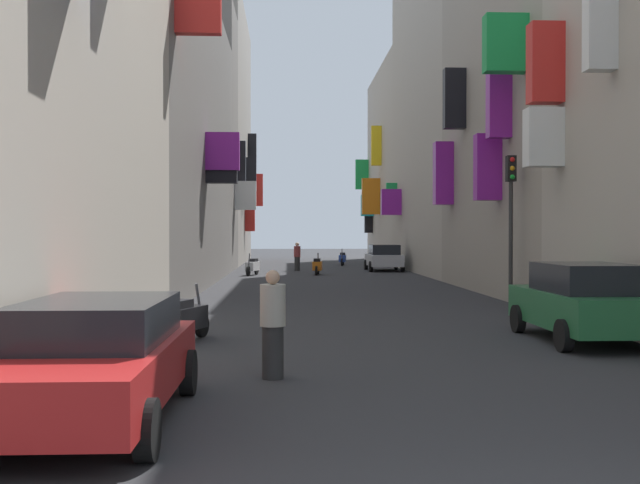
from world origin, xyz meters
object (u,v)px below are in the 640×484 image
(scooter_black, at_px, (185,319))
(scooter_orange, at_px, (317,266))
(parked_car_red, at_px, (94,358))
(traffic_light_near_corner, at_px, (511,204))
(parked_car_green, at_px, (583,301))
(scooter_white, at_px, (252,266))
(pedestrian_crossing, at_px, (297,257))
(parked_car_silver, at_px, (384,257))
(scooter_blue, at_px, (342,258))
(pedestrian_near_left, at_px, (273,325))

(scooter_black, height_order, scooter_orange, same)
(parked_car_red, relative_size, traffic_light_near_corner, 1.00)
(parked_car_green, xyz_separation_m, scooter_white, (-7.65, 23.79, -0.34))
(pedestrian_crossing, bearing_deg, parked_car_green, -79.43)
(parked_car_green, bearing_deg, traffic_light_near_corner, 84.76)
(parked_car_green, relative_size, traffic_light_near_corner, 0.92)
(scooter_orange, relative_size, scooter_white, 1.04)
(traffic_light_near_corner, bearing_deg, parked_car_silver, 92.58)
(parked_car_silver, distance_m, traffic_light_near_corner, 21.29)
(scooter_black, relative_size, scooter_white, 0.99)
(scooter_black, height_order, scooter_white, same)
(parked_car_silver, height_order, scooter_white, parked_car_silver)
(scooter_white, xyz_separation_m, pedestrian_crossing, (2.36, 4.61, 0.35))
(pedestrian_crossing, bearing_deg, scooter_blue, 65.98)
(parked_car_green, distance_m, scooter_blue, 35.51)
(parked_car_red, xyz_separation_m, pedestrian_near_left, (1.98, 2.46, 0.06))
(parked_car_silver, bearing_deg, pedestrian_near_left, -100.35)
(scooter_black, xyz_separation_m, scooter_orange, (3.58, 23.82, 0.00))
(parked_car_silver, relative_size, scooter_orange, 2.05)
(scooter_blue, bearing_deg, pedestrian_crossing, -114.02)
(pedestrian_near_left, xyz_separation_m, traffic_light_near_corner, (6.71, 10.37, 2.20))
(parked_car_red, distance_m, scooter_white, 29.75)
(pedestrian_near_left, height_order, traffic_light_near_corner, traffic_light_near_corner)
(scooter_white, bearing_deg, pedestrian_near_left, -86.70)
(scooter_black, bearing_deg, scooter_white, 89.42)
(parked_car_green, bearing_deg, scooter_black, 177.84)
(parked_car_red, relative_size, scooter_orange, 2.29)
(scooter_blue, xyz_separation_m, pedestrian_near_left, (-3.93, -38.94, 0.33))
(pedestrian_crossing, bearing_deg, scooter_white, -117.10)
(parked_car_green, height_order, parked_car_red, parked_car_green)
(parked_car_silver, distance_m, scooter_black, 28.75)
(parked_car_silver, relative_size, scooter_blue, 2.01)
(scooter_white, height_order, traffic_light_near_corner, traffic_light_near_corner)
(pedestrian_crossing, height_order, traffic_light_near_corner, traffic_light_near_corner)
(scooter_white, distance_m, pedestrian_near_left, 27.33)
(parked_car_silver, relative_size, pedestrian_crossing, 2.42)
(parked_car_green, distance_m, scooter_black, 7.90)
(parked_car_red, relative_size, scooter_white, 2.39)
(parked_car_silver, distance_m, pedestrian_near_left, 32.05)
(scooter_orange, xyz_separation_m, scooter_white, (-3.34, -0.33, -0.00))
(parked_car_red, relative_size, pedestrian_crossing, 2.69)
(parked_car_red, relative_size, scooter_black, 2.41)
(scooter_white, relative_size, pedestrian_crossing, 1.13)
(scooter_black, height_order, traffic_light_near_corner, traffic_light_near_corner)
(parked_car_red, bearing_deg, scooter_black, 88.47)
(scooter_orange, relative_size, pedestrian_near_left, 1.20)
(scooter_black, bearing_deg, scooter_blue, 80.73)
(parked_car_green, bearing_deg, pedestrian_crossing, 100.57)
(scooter_white, bearing_deg, parked_car_silver, 30.05)
(traffic_light_near_corner, bearing_deg, scooter_white, 116.10)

